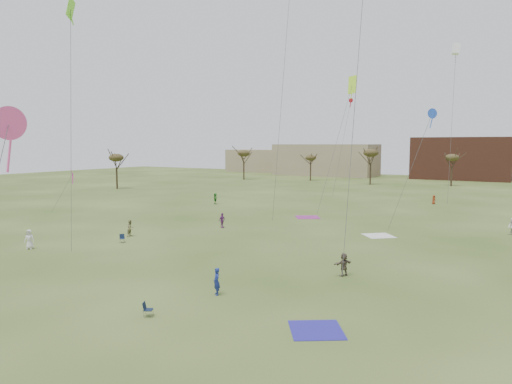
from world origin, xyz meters
The scene contains 19 objects.
ground centered at (0.00, 0.00, 0.00)m, with size 260.00×260.00×0.00m, color #304716.
flyer_near_left centered at (-18.60, 0.42, 0.95)m, with size 0.93×0.60×1.90m, color white.
flyer_near_right centered at (5.02, -1.63, 0.92)m, with size 0.67×0.44×1.84m, color navy.
spectator_fore_b centered at (-14.83, 9.95, 0.89)m, with size 0.87×0.68×1.79m, color #8E8A5A.
spectator_fore_c centered at (10.77, 7.10, 0.89)m, with size 1.66×0.53×1.79m, color brown.
spectator_mid_d centered at (-9.19, 19.42, 0.90)m, with size 1.06×0.44×1.81m, color #893A8C.
spectator_mid_e centered at (21.21, 32.13, 0.94)m, with size 0.91×0.71×1.87m, color white.
flyer_far_a centered at (-23.18, 37.51, 0.92)m, with size 1.71×0.54×1.84m, color #2F7E2A.
flyer_far_b centered at (8.69, 56.24, 0.74)m, with size 0.73×0.47×1.49m, color #99341A.
blanket_blue centered at (13.19, -3.76, 0.00)m, with size 2.81×2.81×0.03m, color #2A25A1.
blanket_cream centered at (8.59, 24.15, 0.00)m, with size 2.97×2.97×0.03m, color white.
blanket_plum centered at (-3.66, 32.14, 0.00)m, with size 3.16×3.16×0.03m, color #972E85.
camp_chair_left centered at (-13.13, 7.11, 0.26)m, with size 0.74×0.73×0.87m.
camp_chair_center centered at (3.87, -6.95, 0.26)m, with size 0.72×0.70×0.87m.
kites_aloft centered at (3.42, 29.06, 21.69)m, with size 72.69×73.84×27.83m.
tree_line centered at (-2.85, 79.12, 7.09)m, with size 117.44×49.32×8.91m.
building_tan centered at (-35.00, 115.00, 5.00)m, with size 32.00×14.00×10.00m, color #937F60.
building_brick centered at (5.00, 120.00, 6.00)m, with size 26.00×16.00×12.00m, color brown.
building_tan_west centered at (-65.00, 122.00, 4.00)m, with size 20.00×12.00×8.00m, color #937F60.
Camera 1 is at (22.94, -26.61, 10.12)m, focal length 32.87 mm.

